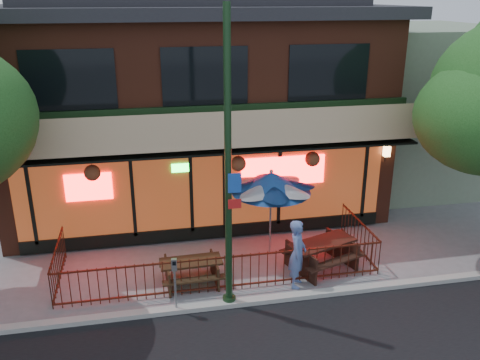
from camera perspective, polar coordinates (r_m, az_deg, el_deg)
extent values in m
plane|color=gray|center=(13.13, -1.54, -12.74)|extent=(80.00, 80.00, 0.00)
cube|color=#999993|center=(12.69, -1.14, -13.71)|extent=(80.00, 0.25, 0.12)
cube|color=#612A1B|center=(18.58, -5.47, 8.00)|extent=(12.00, 8.00, 6.50)
cube|color=#59230F|center=(15.20, -3.64, -1.03)|extent=(11.00, 0.06, 2.60)
cube|color=#FF0C0C|center=(15.42, 4.86, 1.03)|extent=(2.60, 0.04, 0.90)
cube|color=#FF0C0C|center=(14.97, -16.63, -0.77)|extent=(1.30, 0.04, 0.80)
cube|color=tan|center=(14.16, -3.55, 5.47)|extent=(12.20, 1.33, 1.26)
cube|color=black|center=(14.33, -18.61, 10.58)|extent=(2.40, 0.06, 1.60)
cube|color=black|center=(14.33, -3.94, 11.56)|extent=(2.40, 0.06, 1.60)
cube|color=black|center=(15.22, 9.91, 11.81)|extent=(2.40, 0.06, 1.60)
cube|color=black|center=(15.73, -3.52, -5.83)|extent=(11.00, 0.12, 0.40)
cube|color=#FFC672|center=(16.41, 16.15, 3.13)|extent=(0.18, 0.18, 0.32)
cube|color=gray|center=(21.89, 18.78, 8.21)|extent=(6.00, 7.00, 6.00)
cube|color=#43190E|center=(12.81, -1.73, -8.69)|extent=(8.40, 0.04, 0.04)
cube|color=#43190E|center=(13.23, -1.69, -11.84)|extent=(8.40, 0.04, 0.04)
cube|color=#43190E|center=(14.04, -19.97, -7.29)|extent=(0.04, 2.60, 0.04)
cube|color=#43190E|center=(15.09, 13.39, -4.62)|extent=(0.04, 2.60, 0.04)
cylinder|color=#43190E|center=(13.04, -1.71, -10.42)|extent=(0.02, 0.02, 1.00)
cylinder|color=#163319|center=(11.24, -1.35, 1.31)|extent=(0.16, 0.16, 7.00)
cylinder|color=#163319|center=(12.75, -1.22, -13.32)|extent=(0.32, 0.32, 0.20)
cube|color=#194CB2|center=(11.22, -0.60, -0.35)|extent=(0.30, 0.02, 0.45)
cube|color=red|center=(11.40, -0.59, -2.70)|extent=(0.30, 0.02, 0.22)
cube|color=#332212|center=(13.42, -8.13, -10.54)|extent=(0.09, 1.15, 0.65)
cube|color=#332212|center=(13.54, -2.86, -10.03)|extent=(0.09, 1.15, 0.65)
cube|color=#332212|center=(13.30, -5.52, -9.09)|extent=(1.60, 0.71, 0.05)
cube|color=#332212|center=(13.02, -5.19, -11.12)|extent=(1.59, 0.30, 0.04)
cube|color=#332212|center=(13.85, -5.76, -9.08)|extent=(1.59, 0.30, 0.04)
cube|color=black|center=(13.86, 6.82, -9.12)|extent=(0.52, 1.29, 0.77)
cube|color=black|center=(14.71, 11.34, -7.58)|extent=(0.52, 1.29, 0.77)
cube|color=black|center=(14.10, 9.24, -6.96)|extent=(2.02, 1.37, 0.06)
cube|color=black|center=(13.87, 10.69, -9.00)|extent=(1.85, 0.91, 0.05)
cube|color=black|center=(14.62, 7.73, -7.20)|extent=(1.85, 0.91, 0.05)
cylinder|color=gray|center=(14.60, 3.43, -3.97)|extent=(0.05, 0.05, 2.34)
cone|color=navy|center=(14.22, 3.51, -0.24)|extent=(2.24, 2.24, 0.59)
sphere|color=gray|center=(14.11, 3.54, 0.97)|extent=(0.11, 0.11, 0.11)
imported|color=#536AA6|center=(13.14, 6.47, -8.21)|extent=(0.67, 0.79, 1.83)
cylinder|color=#979BA0|center=(12.30, -7.27, -12.24)|extent=(0.05, 0.05, 1.14)
cube|color=#979BA0|center=(11.95, -7.41, -9.41)|extent=(0.13, 0.12, 0.29)
cube|color=black|center=(11.87, -7.41, -9.27)|extent=(0.08, 0.01, 0.10)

